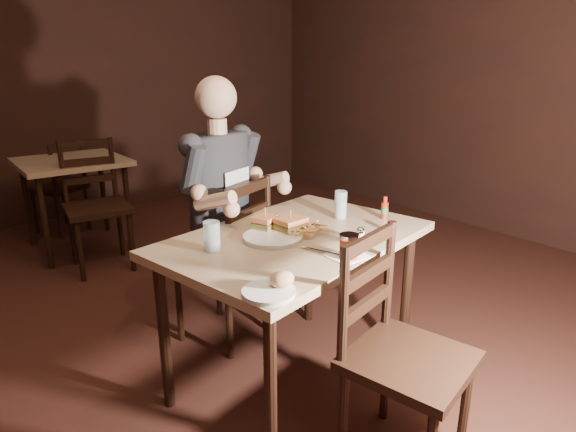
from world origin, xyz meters
TOP-DOWN VIEW (x-y plane):
  - room_shell at (0.00, 0.00)m, footprint 7.00×7.00m
  - main_table at (0.09, -0.06)m, footprint 1.32×1.00m
  - bg_table at (-0.17, 2.50)m, footprint 0.82×0.82m
  - chair_far at (0.04, 0.53)m, footprint 0.57×0.60m
  - chair_near at (0.09, -0.72)m, footprint 0.51×0.54m
  - bg_chair_far at (-0.17, 3.05)m, footprint 0.54×0.55m
  - bg_chair_near at (-0.17, 1.95)m, footprint 0.51×0.55m
  - diner at (0.06, 0.48)m, footprint 0.68×0.61m
  - dinner_plate at (-0.03, -0.04)m, footprint 0.30×0.30m
  - sandwich_left at (0.09, -0.03)m, footprint 0.14×0.11m
  - sandwich_right at (0.02, 0.07)m, footprint 0.14×0.13m
  - fries_pile at (0.12, -0.09)m, footprint 0.27×0.21m
  - ketchup_dollop at (0.17, -0.03)m, footprint 0.04×0.04m
  - glass_left at (-0.30, 0.01)m, footprint 0.08×0.08m
  - glass_right at (0.43, -0.01)m, footprint 0.07×0.07m
  - hot_sauce at (0.59, -0.15)m, footprint 0.04×0.04m
  - salt_shaker at (0.25, -0.31)m, footprint 0.04×0.04m
  - pepper_shaker at (0.45, -0.31)m, footprint 0.03×0.03m
  - syrup_dispenser at (0.08, -0.40)m, footprint 0.09×0.09m
  - napkin at (0.09, -0.39)m, footprint 0.16×0.15m
  - knife at (0.04, -0.29)m, footprint 0.07×0.19m
  - fork at (0.26, -0.28)m, footprint 0.04×0.15m
  - side_plate at (-0.36, -0.46)m, footprint 0.21×0.21m
  - bread_roll at (-0.31, -0.46)m, footprint 0.10×0.09m

SIDE VIEW (x-z plane):
  - bg_chair_far at x=-0.17m, z-range 0.00..0.86m
  - chair_near at x=0.09m, z-range 0.00..0.92m
  - chair_far at x=0.04m, z-range 0.00..0.94m
  - bg_chair_near at x=-0.17m, z-range 0.00..0.97m
  - bg_table at x=-0.17m, z-range 0.30..1.07m
  - main_table at x=0.09m, z-range 0.30..1.07m
  - napkin at x=0.09m, z-range 0.77..0.77m
  - knife at x=0.04m, z-range 0.77..0.78m
  - fork at x=0.26m, z-range 0.77..0.78m
  - side_plate at x=-0.36m, z-range 0.77..0.78m
  - dinner_plate at x=-0.03m, z-range 0.77..0.78m
  - ketchup_dollop at x=0.17m, z-range 0.78..0.79m
  - pepper_shaker at x=0.45m, z-range 0.77..0.82m
  - salt_shaker at x=0.25m, z-range 0.77..0.83m
  - fries_pile at x=0.12m, z-range 0.78..0.82m
  - bread_roll at x=-0.31m, z-range 0.78..0.84m
  - syrup_dispenser at x=0.08m, z-range 0.77..0.87m
  - hot_sauce at x=0.59m, z-range 0.77..0.89m
  - glass_left at x=-0.30m, z-range 0.77..0.90m
  - sandwich_right at x=0.02m, z-range 0.78..0.88m
  - sandwich_left at x=0.09m, z-range 0.78..0.89m
  - glass_right at x=0.43m, z-range 0.77..0.91m
  - diner at x=0.06m, z-range 0.48..1.46m
  - room_shell at x=0.00m, z-range -2.10..4.90m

